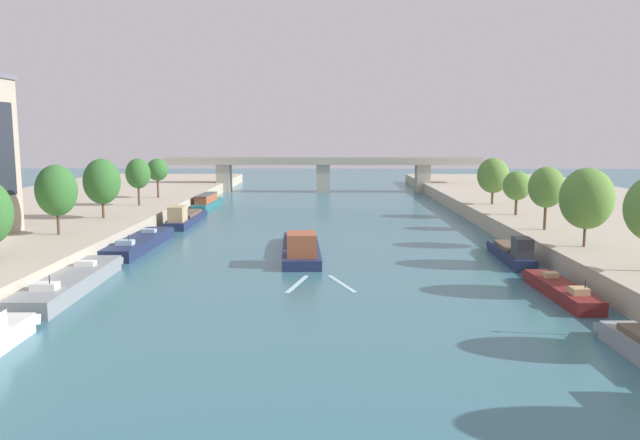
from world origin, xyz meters
The scene contains 17 objects.
barge_midriver centered at (-1.80, 43.18, 0.89)m, with size 4.54×17.67×3.08m.
wake_behind_barge centered at (0.18, 31.49, 0.01)m, with size 5.59×6.06×0.03m.
moored_boat_left_far centered at (-19.17, 29.12, 0.66)m, with size 3.68×16.96×2.38m.
moored_boat_left_upstream centered at (-19.15, 47.11, 0.62)m, with size 3.34×16.67×2.30m.
moored_boat_left_second centered at (-18.36, 65.15, 0.85)m, with size 2.66×15.71×2.91m.
moored_boat_left_gap_after centered at (-19.06, 84.05, 0.97)m, with size 2.78×14.43×2.31m.
moored_boat_right_end centered at (18.34, 27.64, 0.54)m, with size 2.37×11.42×2.12m.
moored_boat_right_downstream centered at (18.53, 40.64, 0.85)m, with size 2.35×11.70×2.85m.
tree_left_by_lamp centered at (-26.40, 43.90, 6.48)m, with size 4.08×4.08×7.07m.
tree_left_end_of_row centered at (-26.25, 56.21, 6.44)m, with size 4.39×4.39×7.18m.
tree_left_nearest centered at (-25.99, 69.74, 6.53)m, with size 3.46×3.46×6.67m.
tree_left_far centered at (-26.16, 80.46, 6.45)m, with size 3.38×3.38×6.24m.
tree_right_midway centered at (24.06, 37.62, 6.39)m, with size 4.72×4.72×7.15m.
tree_right_nearest centered at (24.00, 47.72, 6.52)m, with size 3.78×3.78×6.71m.
tree_right_end_of_row centered at (24.60, 59.88, 5.69)m, with size 3.46×3.46×5.54m.
tree_right_third centered at (24.76, 71.80, 6.16)m, with size 4.53×4.53×6.71m.
bridge_far centered at (0.00, 111.84, 4.69)m, with size 65.54×4.40×7.27m.
Camera 1 is at (0.80, -17.89, 12.13)m, focal length 34.86 mm.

